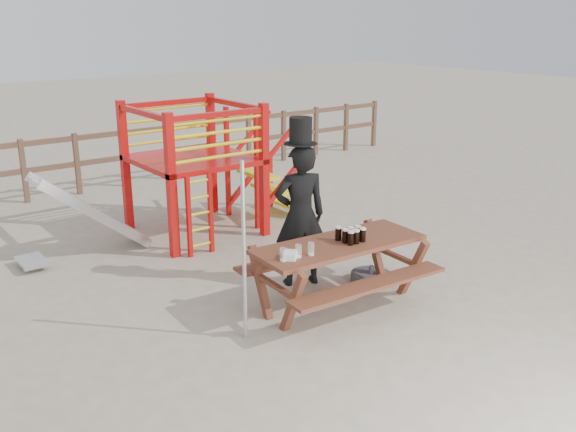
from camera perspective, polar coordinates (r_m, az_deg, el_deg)
The scene contains 10 objects.
ground at distance 7.68m, azimuth 3.92°, elevation -8.64°, with size 60.00×60.00×0.00m, color tan.
back_fence at distance 13.27m, azimuth -16.26°, elevation 5.32°, with size 15.09×0.09×1.20m.
playground_fort at distance 10.19m, azimuth -8.71°, elevation 4.23°, with size 4.71×1.84×2.10m.
picnic_table at distance 7.69m, azimuth 4.53°, elevation -4.44°, with size 2.17×1.56×0.81m.
man_with_hat at distance 8.15m, azimuth 1.09°, elevation 0.38°, with size 0.79×0.65×2.18m.
metal_pole at distance 6.74m, azimuth -3.93°, elevation -3.29°, with size 0.04×0.04×1.98m, color #B2B2B7.
parasol_base at distance 8.56m, azimuth 7.38°, elevation -5.43°, with size 0.53×0.53×0.23m.
paper_bag at distance 7.05m, azimuth 0.20°, elevation -3.50°, with size 0.18×0.14×0.08m, color white.
stout_pints at distance 7.59m, azimuth 5.68°, elevation -1.69°, with size 0.27×0.29×0.17m.
empty_glasses at distance 7.07m, azimuth 0.86°, elevation -3.22°, with size 0.43×0.12×0.15m.
Camera 1 is at (-4.56, -5.17, 3.38)m, focal length 40.00 mm.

